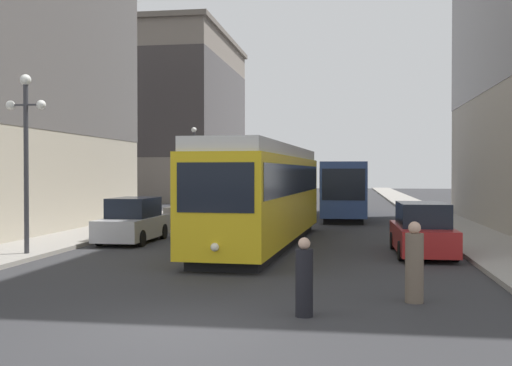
% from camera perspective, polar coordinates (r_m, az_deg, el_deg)
% --- Properties ---
extents(ground_plane, '(200.00, 200.00, 0.00)m').
position_cam_1_polar(ground_plane, '(11.58, -7.71, -13.33)').
color(ground_plane, '#303033').
extents(sidewalk_left, '(2.97, 120.00, 0.15)m').
position_cam_1_polar(sidewalk_left, '(52.14, -4.13, -2.07)').
color(sidewalk_left, gray).
rests_on(sidewalk_left, ground).
extents(sidewalk_right, '(2.97, 120.00, 0.15)m').
position_cam_1_polar(sidewalk_right, '(51.10, 14.62, -2.16)').
color(sidewalk_right, gray).
rests_on(sidewalk_right, ground).
extents(streetcar, '(3.31, 14.63, 3.89)m').
position_cam_1_polar(streetcar, '(24.02, 0.76, -0.82)').
color(streetcar, black).
rests_on(streetcar, ground).
extents(transit_bus, '(2.80, 12.33, 3.45)m').
position_cam_1_polar(transit_bus, '(39.51, 8.04, -0.34)').
color(transit_bus, black).
rests_on(transit_bus, ground).
extents(parked_car_left_near, '(1.91, 4.53, 1.82)m').
position_cam_1_polar(parked_car_left_near, '(25.79, -11.30, -3.52)').
color(parked_car_left_near, black).
rests_on(parked_car_left_near, ground).
extents(parked_car_left_mid, '(1.98, 4.51, 1.82)m').
position_cam_1_polar(parked_car_left_mid, '(34.39, -6.14, -2.38)').
color(parked_car_left_mid, black).
rests_on(parked_car_left_mid, ground).
extents(parked_car_right_far, '(1.96, 4.87, 1.82)m').
position_cam_1_polar(parked_car_right_far, '(22.04, 15.13, -4.29)').
color(parked_car_right_far, black).
rests_on(parked_car_right_far, ground).
extents(pedestrian_crossing_near, '(0.35, 0.35, 1.57)m').
position_cam_1_polar(pedestrian_crossing_near, '(12.38, 4.49, -8.92)').
color(pedestrian_crossing_near, black).
rests_on(pedestrian_crossing_near, ground).
extents(pedestrian_crossing_far, '(0.40, 0.40, 1.78)m').
position_cam_1_polar(pedestrian_crossing_far, '(14.06, 14.46, -7.35)').
color(pedestrian_crossing_far, '#6B5B4C').
rests_on(pedestrian_crossing_far, ground).
extents(lamp_post_left_near, '(1.41, 0.36, 5.98)m').
position_cam_1_polar(lamp_post_left_near, '(21.97, -20.53, 4.01)').
color(lamp_post_left_near, '#333338').
rests_on(lamp_post_left_near, sidewalk_left).
extents(lamp_post_left_far, '(1.41, 0.36, 5.83)m').
position_cam_1_polar(lamp_post_left_far, '(42.79, -5.77, 2.46)').
color(lamp_post_left_far, '#333338').
rests_on(lamp_post_left_far, sidewalk_left).
extents(building_left_midblock, '(15.05, 22.24, 17.50)m').
position_cam_1_polar(building_left_midblock, '(68.38, -8.62, 6.12)').
color(building_left_midblock, slate).
rests_on(building_left_midblock, ground).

